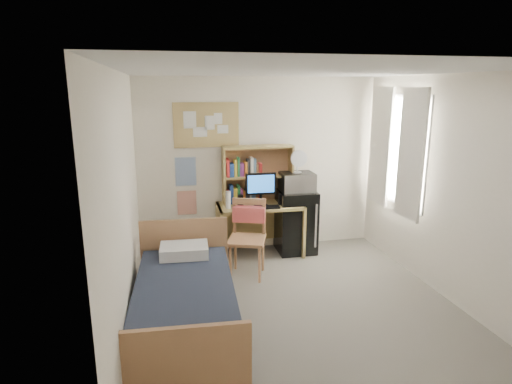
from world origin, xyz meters
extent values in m
cube|color=gray|center=(0.00, 0.00, -0.01)|extent=(3.60, 4.20, 0.02)
cube|color=silver|center=(0.00, 0.00, 2.60)|extent=(3.60, 4.20, 0.02)
cube|color=white|center=(0.00, 2.10, 1.30)|extent=(3.60, 0.04, 2.60)
cube|color=white|center=(0.00, -2.10, 1.30)|extent=(3.60, 0.04, 2.60)
cube|color=white|center=(-1.80, 0.00, 1.30)|extent=(0.04, 4.20, 2.60)
cube|color=white|center=(1.80, 0.00, 1.30)|extent=(0.04, 4.20, 2.60)
cube|color=white|center=(1.75, 1.20, 1.60)|extent=(0.10, 1.40, 1.70)
cube|color=white|center=(1.72, 0.80, 1.60)|extent=(0.04, 0.55, 1.70)
cube|color=white|center=(1.72, 1.60, 1.60)|extent=(0.04, 0.55, 1.70)
cube|color=tan|center=(-0.78, 2.08, 1.92)|extent=(0.94, 0.03, 0.64)
cube|color=#2958A5|center=(-1.10, 2.09, 1.25)|extent=(0.30, 0.01, 0.42)
cube|color=#D54625|center=(-1.10, 2.09, 0.78)|extent=(0.28, 0.01, 0.36)
cube|color=tan|center=(-0.06, 1.77, 0.39)|extent=(1.25, 0.64, 0.77)
cube|color=#AA7950|center=(-0.39, 1.07, 0.51)|extent=(0.66, 0.66, 1.03)
cube|color=black|center=(0.51, 1.80, 0.47)|extent=(0.57, 0.57, 0.94)
cube|color=#191F2E|center=(-1.28, -0.17, 0.28)|extent=(1.13, 2.07, 0.55)
cube|color=tan|center=(-0.06, 1.92, 1.20)|extent=(1.04, 0.28, 0.85)
cube|color=black|center=(-0.06, 1.71, 1.01)|extent=(0.44, 0.04, 0.47)
cube|color=black|center=(-0.06, 1.57, 0.79)|extent=(0.48, 0.16, 0.02)
cube|color=black|center=(-0.36, 1.71, 0.86)|extent=(0.07, 0.07, 0.18)
cube|color=black|center=(0.24, 1.71, 0.86)|extent=(0.07, 0.07, 0.16)
cylinder|color=white|center=(-0.54, 1.68, 0.90)|extent=(0.07, 0.07, 0.25)
cube|color=#E25956|center=(-0.33, 1.26, 0.79)|extent=(0.45, 0.27, 0.21)
cube|color=#B8B8BD|center=(0.51, 1.78, 1.08)|extent=(0.49, 0.38, 0.28)
cylinder|color=white|center=(0.51, 1.78, 1.38)|extent=(0.25, 0.25, 0.30)
cube|color=white|center=(-1.23, 0.58, 0.62)|extent=(0.57, 0.41, 0.13)
camera|label=1|loc=(-1.42, -4.11, 2.44)|focal=30.00mm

